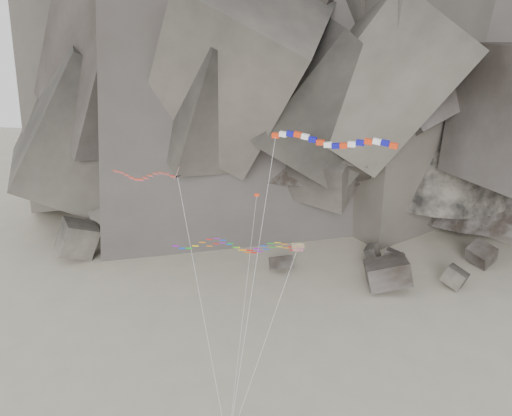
# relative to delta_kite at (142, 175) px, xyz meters

# --- Properties ---
(ground) EXTENTS (260.00, 260.00, 0.00)m
(ground) POSITION_rel_delta_kite_xyz_m (13.02, -4.17, -26.43)
(ground) COLOR gray
(ground) RESTS_ON ground
(headland) EXTENTS (110.00, 70.00, 84.00)m
(headland) POSITION_rel_delta_kite_xyz_m (13.02, 65.83, 15.57)
(headland) COLOR #554E45
(headland) RESTS_ON ground
(boulder_field) EXTENTS (80.29, 18.68, 9.61)m
(boulder_field) POSITION_rel_delta_kite_xyz_m (-3.14, 31.41, -24.08)
(boulder_field) COLOR #47423F
(boulder_field) RESTS_ON ground
(delta_kite) EXTENTS (15.41, 12.90, 26.18)m
(delta_kite) POSITION_rel_delta_kite_xyz_m (0.00, 0.00, 0.00)
(delta_kite) COLOR red
(delta_kite) RESTS_ON ground
(banner_kite) EXTENTS (15.06, 13.10, 30.23)m
(banner_kite) POSITION_rel_delta_kite_xyz_m (20.34, -1.33, 4.78)
(banner_kite) COLOR red
(banner_kite) RESTS_ON ground
(parafoil_kite) EXTENTS (13.43, 6.65, 20.70)m
(parafoil_kite) POSITION_rel_delta_kite_xyz_m (11.14, -6.43, -4.61)
(parafoil_kite) COLOR yellow
(parafoil_kite) RESTS_ON ground
(pennant_kite) EXTENTS (1.82, 10.04, 24.13)m
(pennant_kite) POSITION_rel_delta_kite_xyz_m (12.63, -5.23, -7.47)
(pennant_kite) COLOR red
(pennant_kite) RESTS_ON ground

